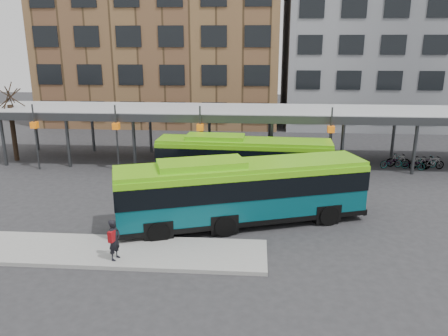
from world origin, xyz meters
TOP-DOWN VIEW (x-y plane):
  - ground at (0.00, 0.00)m, footprint 120.00×120.00m
  - boarding_island at (-5.50, -3.00)m, footprint 14.00×3.00m
  - canopy at (-0.06, 12.87)m, footprint 40.00×6.53m
  - tree at (-18.00, 12.00)m, footprint 1.64×1.64m
  - building_brick at (-10.00, 32.00)m, footprint 26.00×14.00m
  - building_grey at (16.00, 32.00)m, footprint 24.00×14.00m
  - bus_front at (0.24, 0.77)m, footprint 12.86×6.57m
  - bus_rear at (0.07, 7.84)m, footprint 11.53×3.03m
  - pedestrian at (-4.89, -3.85)m, footprint 0.57×0.73m
  - bike_rack at (12.48, 11.99)m, footprint 4.78×1.48m

SIDE VIEW (x-z plane):
  - ground at x=0.00m, z-range 0.00..0.00m
  - boarding_island at x=-5.50m, z-range 0.00..0.18m
  - bike_rack at x=12.48m, z-range -0.04..1.00m
  - pedestrian at x=-4.89m, z-range 0.19..1.96m
  - bus_rear at x=0.07m, z-range 0.07..3.21m
  - bus_front at x=0.24m, z-range 0.07..3.56m
  - tree at x=-18.00m, z-range -0.36..5.23m
  - canopy at x=-0.06m, z-range 1.51..6.31m
  - building_grey at x=16.00m, z-range 0.00..20.00m
  - building_brick at x=-10.00m, z-range 0.00..22.00m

